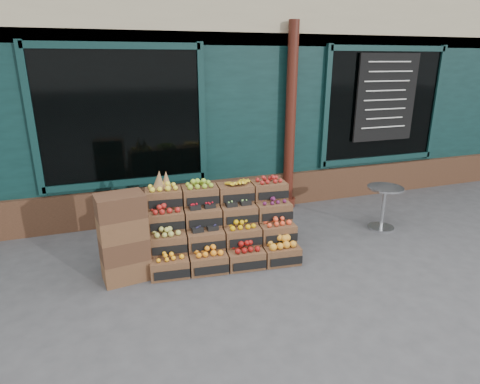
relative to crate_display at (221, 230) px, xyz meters
name	(u,v)px	position (x,y,z in m)	size (l,w,h in m)	color
ground	(272,268)	(0.52, -0.58, -0.38)	(60.00, 60.00, 0.00)	#3F3F41
shop_facade	(184,68)	(0.52, 4.53, 2.02)	(12.00, 6.24, 4.80)	black
crate_display	(221,230)	(0.00, 0.00, 0.00)	(2.03, 1.14, 1.22)	brown
spare_crates	(123,238)	(-1.28, -0.22, 0.17)	(0.60, 0.45, 1.10)	brown
bistro_table	(384,203)	(2.70, 0.03, 0.06)	(0.55, 0.55, 0.70)	silver
shopkeeper	(144,150)	(-0.73, 2.17, 0.72)	(0.80, 0.52, 2.19)	#14471F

